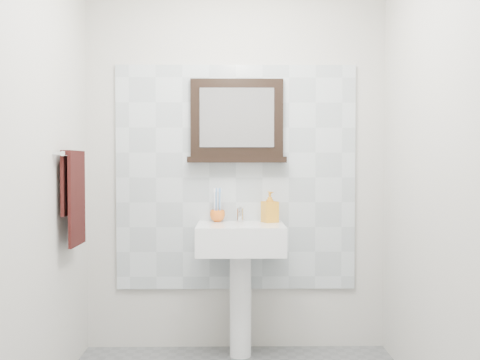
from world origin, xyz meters
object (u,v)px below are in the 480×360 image
framed_mirror (237,123)px  hand_towel (74,190)px  pedestal_sink (241,253)px  toothbrush_cup (217,216)px  soap_dispenser (270,207)px

framed_mirror → hand_towel: 1.14m
pedestal_sink → hand_towel: (-0.97, -0.29, 0.41)m
toothbrush_cup → framed_mirror: size_ratio=0.15×
framed_mirror → soap_dispenser: bearing=-20.4°
toothbrush_cup → framed_mirror: bearing=18.0°
pedestal_sink → hand_towel: size_ratio=1.75×
soap_dispenser → framed_mirror: (-0.21, 0.08, 0.55)m
toothbrush_cup → hand_towel: 0.95m
toothbrush_cup → soap_dispenser: 0.35m
framed_mirror → hand_towel: bearing=-153.5°
toothbrush_cup → framed_mirror: (0.13, 0.04, 0.61)m
soap_dispenser → hand_towel: 1.23m
soap_dispenser → pedestal_sink: bearing=-174.0°
pedestal_sink → toothbrush_cup: size_ratio=9.77×
framed_mirror → hand_towel: size_ratio=1.19×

